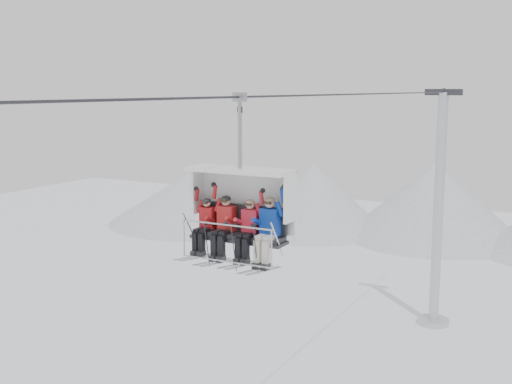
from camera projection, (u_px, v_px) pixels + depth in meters
The scene contains 8 objects.
ridgeline at pixel (469, 214), 54.99m from camera, with size 72.00×21.00×7.00m.
lift_tower_right at pixel (438, 226), 36.30m from camera, with size 2.00×1.80×13.48m.
haul_cable at pixel (256, 97), 15.90m from camera, with size 0.06×0.06×50.00m, color #2F2F34.
chairlift_carrier at pixel (243, 203), 15.71m from camera, with size 2.62×1.17×3.98m.
skier_far_left at pixel (205, 224), 15.93m from camera, with size 0.37×1.69×1.50m.
skier_center_left at pixel (225, 224), 15.68m from camera, with size 0.42×1.69×1.66m.
skier_center_right at pixel (249, 227), 15.37m from camera, with size 0.40×1.69×1.61m.
skier_far_right at pixel (268, 228), 15.13m from camera, with size 0.45×1.69×1.76m.
Camera 1 is at (7.53, -14.21, 13.50)m, focal length 45.00 mm.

